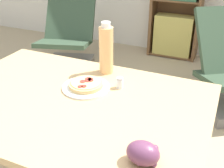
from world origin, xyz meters
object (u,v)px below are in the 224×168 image
object	(u,v)px
grape_bunch	(144,153)
salt_shaker	(120,83)
drink_bottle	(106,50)
pizza_on_plate	(86,86)
bookshelf	(177,5)
lounge_chair_near	(68,45)

from	to	relation	value
grape_bunch	salt_shaker	xyz separation A→B (m)	(-0.28, 0.46, -0.01)
drink_bottle	salt_shaker	bearing A→B (deg)	-45.16
pizza_on_plate	bookshelf	bearing A→B (deg)	91.32
lounge_chair_near	bookshelf	distance (m)	1.44
salt_shaker	drink_bottle	bearing A→B (deg)	134.84
pizza_on_plate	salt_shaker	distance (m)	0.17
salt_shaker	lounge_chair_near	size ratio (longest dim) A/B	0.06
pizza_on_plate	grape_bunch	world-z (taller)	grape_bunch
pizza_on_plate	salt_shaker	bearing A→B (deg)	25.01
bookshelf	grape_bunch	bearing A→B (deg)	-80.24
salt_shaker	bookshelf	size ratio (longest dim) A/B	0.04
drink_bottle	salt_shaker	xyz separation A→B (m)	(0.14, -0.14, -0.11)
drink_bottle	salt_shaker	world-z (taller)	drink_bottle
grape_bunch	drink_bottle	bearing A→B (deg)	124.72
grape_bunch	lounge_chair_near	bearing A→B (deg)	128.21
lounge_chair_near	grape_bunch	bearing A→B (deg)	-69.02
grape_bunch	lounge_chair_near	distance (m)	2.56
pizza_on_plate	drink_bottle	xyz separation A→B (m)	(0.02, 0.22, 0.12)
pizza_on_plate	lounge_chair_near	distance (m)	2.00
pizza_on_plate	salt_shaker	xyz separation A→B (m)	(0.16, 0.07, 0.01)
drink_bottle	salt_shaker	size ratio (longest dim) A/B	5.09
drink_bottle	lounge_chair_near	bearing A→B (deg)	129.67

